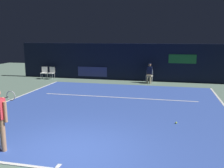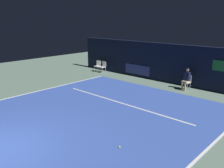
# 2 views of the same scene
# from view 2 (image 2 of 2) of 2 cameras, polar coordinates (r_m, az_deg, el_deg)

# --- Properties ---
(ground_plane) EXTENTS (32.32, 32.32, 0.00)m
(ground_plane) POSITION_cam_2_polar(r_m,az_deg,el_deg) (11.07, -4.20, -7.01)
(ground_plane) COLOR slate
(court_surface) EXTENTS (10.13, 10.81, 0.01)m
(court_surface) POSITION_cam_2_polar(r_m,az_deg,el_deg) (11.07, -4.20, -6.99)
(court_surface) COLOR #3856B2
(court_surface) RESTS_ON ground
(line_sideline_left) EXTENTS (0.10, 10.81, 0.01)m
(line_sideline_left) POSITION_cam_2_polar(r_m,az_deg,el_deg) (8.48, 20.51, -15.28)
(line_sideline_left) COLOR white
(line_sideline_left) RESTS_ON court_surface
(line_sideline_right) EXTENTS (0.10, 10.81, 0.01)m
(line_sideline_right) POSITION_cam_2_polar(r_m,az_deg,el_deg) (14.95, -17.43, -1.69)
(line_sideline_right) COLOR white
(line_sideline_right) RESTS_ON court_surface
(line_service) EXTENTS (7.90, 0.10, 0.01)m
(line_service) POSITION_cam_2_polar(r_m,az_deg,el_deg) (12.34, 2.25, -4.53)
(line_service) COLOR white
(line_service) RESTS_ON court_surface
(back_wall) EXTENTS (16.81, 0.33, 2.60)m
(back_wall) POSITION_cam_2_polar(r_m,az_deg,el_deg) (16.31, 14.67, 4.53)
(back_wall) COLOR black
(back_wall) RESTS_ON ground
(line_judge_on_chair) EXTENTS (0.46, 0.54, 1.32)m
(line_judge_on_chair) POSITION_cam_2_polar(r_m,az_deg,el_deg) (15.16, 17.14, 1.19)
(line_judge_on_chair) COLOR white
(line_judge_on_chair) RESTS_ON ground
(courtside_chair_near) EXTENTS (0.51, 0.49, 0.88)m
(courtside_chair_near) POSITION_cam_2_polar(r_m,az_deg,el_deg) (19.69, -3.35, 4.41)
(courtside_chair_near) COLOR white
(courtside_chair_near) RESTS_ON ground
(courtside_chair_far) EXTENTS (0.47, 0.44, 0.88)m
(courtside_chair_far) POSITION_cam_2_polar(r_m,az_deg,el_deg) (19.30, -2.14, 4.21)
(courtside_chair_far) COLOR white
(courtside_chair_far) RESTS_ON ground
(tennis_ball) EXTENTS (0.07, 0.07, 0.07)m
(tennis_ball) POSITION_cam_2_polar(r_m,az_deg,el_deg) (8.30, 1.77, -14.66)
(tennis_ball) COLOR #CCE033
(tennis_ball) RESTS_ON court_surface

